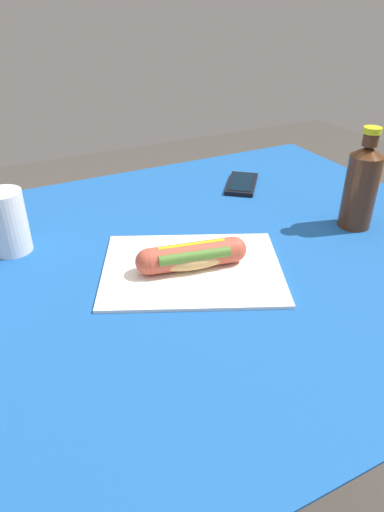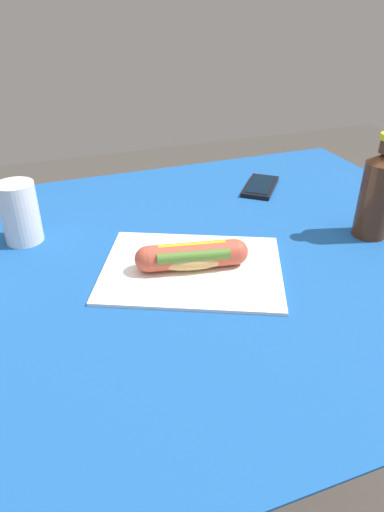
{
  "view_description": "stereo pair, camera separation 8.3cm",
  "coord_description": "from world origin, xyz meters",
  "px_view_note": "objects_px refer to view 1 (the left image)",
  "views": [
    {
      "loc": [
        0.35,
        0.68,
        1.24
      ],
      "look_at": [
        0.03,
        0.04,
        0.81
      ],
      "focal_mm": 32.07,
      "sensor_mm": 36.0,
      "label": 1
    },
    {
      "loc": [
        0.28,
        0.71,
        1.24
      ],
      "look_at": [
        0.03,
        0.04,
        0.81
      ],
      "focal_mm": 32.07,
      "sensor_mm": 36.0,
      "label": 2
    }
  ],
  "objects_px": {
    "hot_dog": "(192,256)",
    "cell_phone": "(242,184)",
    "drinking_cup": "(7,222)",
    "soda_bottle": "(361,185)"
  },
  "relations": [
    {
      "from": "cell_phone",
      "to": "drinking_cup",
      "type": "height_order",
      "value": "drinking_cup"
    },
    {
      "from": "cell_phone",
      "to": "drinking_cup",
      "type": "relative_size",
      "value": 1.26
    },
    {
      "from": "drinking_cup",
      "to": "hot_dog",
      "type": "bearing_deg",
      "value": 141.44
    },
    {
      "from": "cell_phone",
      "to": "soda_bottle",
      "type": "height_order",
      "value": "soda_bottle"
    },
    {
      "from": "cell_phone",
      "to": "drinking_cup",
      "type": "bearing_deg",
      "value": 7.51
    },
    {
      "from": "hot_dog",
      "to": "soda_bottle",
      "type": "relative_size",
      "value": 0.96
    },
    {
      "from": "hot_dog",
      "to": "soda_bottle",
      "type": "height_order",
      "value": "soda_bottle"
    },
    {
      "from": "hot_dog",
      "to": "drinking_cup",
      "type": "distance_m",
      "value": 0.37
    },
    {
      "from": "hot_dog",
      "to": "cell_phone",
      "type": "bearing_deg",
      "value": -134.71
    },
    {
      "from": "soda_bottle",
      "to": "drinking_cup",
      "type": "height_order",
      "value": "soda_bottle"
    }
  ]
}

